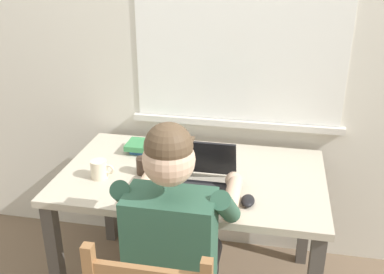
{
  "coord_description": "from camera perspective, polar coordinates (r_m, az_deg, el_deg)",
  "views": [
    {
      "loc": [
        0.39,
        -1.96,
        1.78
      ],
      "look_at": [
        0.01,
        -0.05,
        0.95
      ],
      "focal_mm": 41.99,
      "sensor_mm": 36.0,
      "label": 1
    }
  ],
  "objects": [
    {
      "name": "coffee_mug_dark",
      "position": [
        2.25,
        -6.08,
        -3.65
      ],
      "size": [
        0.11,
        0.07,
        0.09
      ],
      "color": "#38281E",
      "rests_on": "desk"
    },
    {
      "name": "laptop",
      "position": [
        2.1,
        0.79,
        -5.36
      ],
      "size": [
        0.33,
        0.33,
        0.22
      ],
      "color": "black",
      "rests_on": "desk"
    },
    {
      "name": "paper_pile_near_laptop",
      "position": [
        2.23,
        -3.35,
        -4.98
      ],
      "size": [
        0.21,
        0.2,
        0.01
      ],
      "primitive_type": "cube",
      "rotation": [
        0.0,
        0.0,
        -0.15
      ],
      "color": "white",
      "rests_on": "desk"
    },
    {
      "name": "back_wall",
      "position": [
        2.52,
        2.26,
        12.13
      ],
      "size": [
        6.0,
        0.08,
        2.6
      ],
      "color": "silver",
      "rests_on": "ground"
    },
    {
      "name": "seated_person",
      "position": [
        1.89,
        -1.92,
        -12.93
      ],
      "size": [
        0.5,
        0.6,
        1.22
      ],
      "color": "#2D5642",
      "rests_on": "ground"
    },
    {
      "name": "computer_mouse",
      "position": [
        2.01,
        7.11,
        -8.03
      ],
      "size": [
        0.06,
        0.1,
        0.03
      ],
      "primitive_type": "ellipsoid",
      "color": "black",
      "rests_on": "desk"
    },
    {
      "name": "desk",
      "position": [
        2.31,
        0.01,
        -6.69
      ],
      "size": [
        1.32,
        0.81,
        0.73
      ],
      "color": "#BCB29E",
      "rests_on": "ground"
    },
    {
      "name": "coffee_mug_white",
      "position": [
        2.24,
        -11.66,
        -4.04
      ],
      "size": [
        0.12,
        0.08,
        0.09
      ],
      "color": "beige",
      "rests_on": "desk"
    },
    {
      "name": "landscape_photo_print",
      "position": [
        2.36,
        -1.32,
        -3.4
      ],
      "size": [
        0.15,
        0.12,
        0.0
      ],
      "primitive_type": "cube",
      "rotation": [
        0.0,
        0.0,
        0.25
      ],
      "color": "teal",
      "rests_on": "desk"
    },
    {
      "name": "book_stack_main",
      "position": [
        2.49,
        -6.2,
        -1.24
      ],
      "size": [
        0.17,
        0.14,
        0.05
      ],
      "color": "#2D5B9E",
      "rests_on": "desk"
    }
  ]
}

